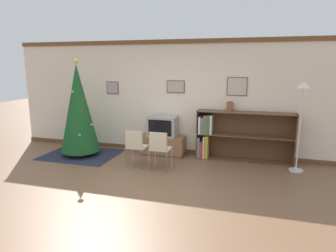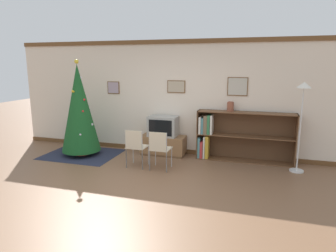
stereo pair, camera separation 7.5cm
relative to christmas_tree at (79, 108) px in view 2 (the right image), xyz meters
name	(u,v)px [view 2 (the right image)]	position (x,y,z in m)	size (l,w,h in m)	color
ground_plane	(134,191)	(2.05, -1.62, -1.12)	(24.00, 24.00, 0.00)	brown
wall_back	(174,98)	(2.05, 0.86, 0.23)	(8.35, 0.11, 2.70)	silver
area_rug	(82,154)	(0.00, 0.00, -1.12)	(1.72, 1.36, 0.01)	#23283D
christmas_tree	(79,108)	(0.00, 0.00, 0.00)	(0.90, 0.90, 2.24)	maroon
tv_console	(163,145)	(1.88, 0.57, -0.89)	(1.06, 0.45, 0.46)	brown
television	(163,126)	(1.88, 0.56, -0.42)	(0.68, 0.44, 0.47)	#9E9E99
folding_chair_left	(136,146)	(1.62, -0.49, -0.65)	(0.40, 0.40, 0.82)	beige
folding_chair_right	(159,148)	(2.14, -0.49, -0.65)	(0.40, 0.40, 0.82)	beige
bookshelf	(229,136)	(3.42, 0.64, -0.57)	(2.12, 0.36, 1.11)	brown
vase	(230,106)	(3.42, 0.66, 0.10)	(0.15, 0.15, 0.22)	brown
standing_lamp	(303,104)	(4.83, 0.26, 0.27)	(0.28, 0.28, 1.81)	silver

